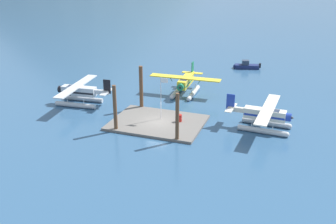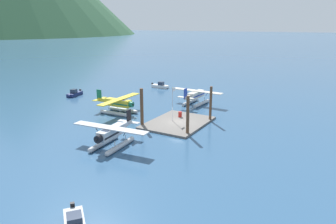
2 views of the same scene
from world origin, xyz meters
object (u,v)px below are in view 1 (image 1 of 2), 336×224
boat_navy_open_north (246,66)px  seaplane_silver_port_fwd (79,93)px  seaplane_yellow_bow_centre (185,84)px  flagpole (162,93)px  seaplane_cream_stbd_fwd (265,117)px  fuel_drum (179,118)px

boat_navy_open_north → seaplane_silver_port_fwd: bearing=-125.6°
seaplane_yellow_bow_centre → boat_navy_open_north: seaplane_yellow_bow_centre is taller
flagpole → seaplane_cream_stbd_fwd: (12.26, 1.67, -2.14)m
fuel_drum → seaplane_silver_port_fwd: size_ratio=0.08×
fuel_drum → seaplane_silver_port_fwd: 15.20m
flagpole → seaplane_silver_port_fwd: flagpole is taller
seaplane_silver_port_fwd → boat_navy_open_north: seaplane_silver_port_fwd is taller
seaplane_cream_stbd_fwd → seaplane_yellow_bow_centre: size_ratio=1.00×
flagpole → seaplane_cream_stbd_fwd: 12.56m
flagpole → seaplane_cream_stbd_fwd: flagpole is taller
flagpole → seaplane_yellow_bow_centre: size_ratio=0.52×
flagpole → seaplane_yellow_bow_centre: 10.81m
flagpole → boat_navy_open_north: size_ratio=1.13×
fuel_drum → boat_navy_open_north: (3.53, 27.78, -0.25)m
seaplane_yellow_bow_centre → flagpole: bearing=-88.5°
seaplane_silver_port_fwd → seaplane_yellow_bow_centre: same height
flagpole → seaplane_cream_stbd_fwd: bearing=7.8°
fuel_drum → boat_navy_open_north: 28.00m
flagpole → seaplane_cream_stbd_fwd: size_ratio=0.52×
flagpole → seaplane_silver_port_fwd: size_ratio=0.52×
seaplane_yellow_bow_centre → seaplane_cream_stbd_fwd: bearing=-35.4°
flagpole → seaplane_yellow_bow_centre: flagpole is taller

